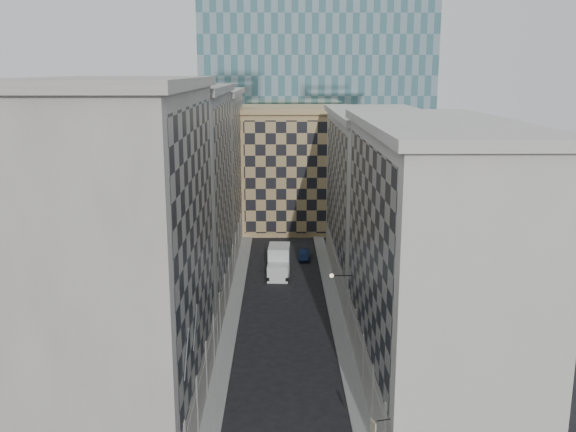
{
  "coord_description": "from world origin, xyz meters",
  "views": [
    {
      "loc": [
        -0.42,
        -30.71,
        24.12
      ],
      "look_at": [
        0.13,
        12.04,
        14.41
      ],
      "focal_mm": 40.0,
      "sensor_mm": 36.0,
      "label": 1
    }
  ],
  "objects": [
    {
      "name": "sidewalk_west",
      "position": [
        -5.25,
        30.0,
        0.07
      ],
      "size": [
        1.5,
        100.0,
        0.15
      ],
      "primitive_type": "cube",
      "color": "gray",
      "rests_on": "ground"
    },
    {
      "name": "bldg_left_c",
      "position": [
        -10.88,
        55.0,
        10.83
      ],
      "size": [
        10.8,
        22.8,
        21.7
      ],
      "color": "gray",
      "rests_on": "ground"
    },
    {
      "name": "bldg_left_a",
      "position": [
        -10.88,
        11.0,
        11.82
      ],
      "size": [
        10.8,
        22.8,
        23.7
      ],
      "color": "gray",
      "rests_on": "ground"
    },
    {
      "name": "flagpoles_left",
      "position": [
        -5.9,
        6.0,
        8.0
      ],
      "size": [
        0.1,
        6.33,
        2.33
      ],
      "color": "gray",
      "rests_on": "ground"
    },
    {
      "name": "bldg_right_b",
      "position": [
        10.89,
        42.0,
        9.85
      ],
      "size": [
        10.8,
        28.8,
        19.7
      ],
      "color": "beige",
      "rests_on": "ground"
    },
    {
      "name": "church_tower",
      "position": [
        0.0,
        82.0,
        26.95
      ],
      "size": [
        7.2,
        7.2,
        51.5
      ],
      "color": "#292420",
      "rests_on": "ground"
    },
    {
      "name": "sidewalk_east",
      "position": [
        5.25,
        30.0,
        0.07
      ],
      "size": [
        1.5,
        100.0,
        0.15
      ],
      "primitive_type": "cube",
      "color": "gray",
      "rests_on": "ground"
    },
    {
      "name": "shop_sign",
      "position": [
        5.04,
        3.0,
        3.83
      ],
      "size": [
        1.17,
        0.75,
        0.85
      ],
      "rotation": [
        0.0,
        0.0,
        0.27
      ],
      "color": "black",
      "rests_on": "ground"
    },
    {
      "name": "bldg_left_b",
      "position": [
        -10.88,
        33.0,
        11.32
      ],
      "size": [
        10.8,
        22.8,
        22.7
      ],
      "color": "gray",
      "rests_on": "ground"
    },
    {
      "name": "bldg_right_a",
      "position": [
        10.88,
        15.0,
        10.32
      ],
      "size": [
        10.8,
        26.8,
        20.7
      ],
      "color": "beige",
      "rests_on": "ground"
    },
    {
      "name": "bracket_lamp",
      "position": [
        4.38,
        24.0,
        6.2
      ],
      "size": [
        1.98,
        0.36,
        0.36
      ],
      "color": "black",
      "rests_on": "ground"
    },
    {
      "name": "tan_block",
      "position": [
        2.0,
        67.9,
        9.44
      ],
      "size": [
        16.8,
        14.8,
        18.8
      ],
      "color": "tan",
      "rests_on": "ground"
    },
    {
      "name": "dark_car",
      "position": [
        2.71,
        49.94,
        0.67
      ],
      "size": [
        1.52,
        4.08,
        1.33
      ],
      "primitive_type": "imported",
      "rotation": [
        0.0,
        0.0,
        -0.03
      ],
      "color": "#101C3D",
      "rests_on": "ground"
    },
    {
      "name": "box_truck",
      "position": [
        -0.57,
        43.43,
        1.49
      ],
      "size": [
        2.84,
        6.34,
        3.41
      ],
      "rotation": [
        0.0,
        0.0,
        -0.05
      ],
      "color": "silver",
      "rests_on": "ground"
    }
  ]
}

